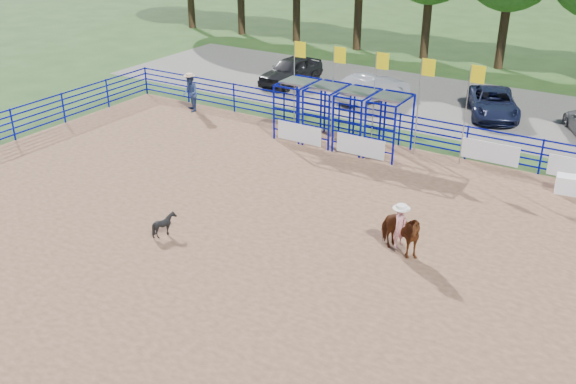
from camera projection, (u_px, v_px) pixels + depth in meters
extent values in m
plane|color=#335421|center=(276.00, 241.00, 20.80)|extent=(120.00, 120.00, 0.00)
cube|color=#8A6045|center=(276.00, 240.00, 20.80)|extent=(30.00, 20.00, 0.02)
cube|color=slate|center=(451.00, 105.00, 33.84)|extent=(40.00, 10.00, 0.01)
cube|color=white|center=(574.00, 185.00, 23.80)|extent=(1.36, 0.79, 0.68)
imported|color=#612F13|center=(399.00, 232.00, 19.72)|extent=(1.94, 1.35, 1.50)
imported|color=#A5172D|center=(402.00, 208.00, 19.36)|extent=(0.46, 0.56, 1.32)
cylinder|color=white|center=(403.00, 187.00, 19.07)|extent=(0.54, 0.54, 0.12)
imported|color=black|center=(165.00, 224.00, 20.92)|extent=(0.92, 0.89, 0.79)
imported|color=navy|center=(190.00, 93.00, 32.44)|extent=(1.16, 1.14, 1.88)
cylinder|color=tan|center=(189.00, 75.00, 32.03)|extent=(0.56, 0.56, 0.11)
imported|color=black|center=(291.00, 71.00, 37.12)|extent=(2.21, 4.70, 1.55)
imported|color=gray|center=(372.00, 87.00, 34.24)|extent=(3.09, 4.56, 1.42)
imported|color=#151A34|center=(493.00, 103.00, 31.95)|extent=(3.84, 5.24, 1.32)
cube|color=white|center=(299.00, 133.00, 28.34)|extent=(2.20, 0.04, 0.85)
cube|color=white|center=(360.00, 146.00, 26.91)|extent=(2.20, 0.04, 0.85)
cube|color=white|center=(489.00, 152.00, 26.29)|extent=(2.40, 0.04, 0.85)
cylinder|color=#3F2B19|center=(241.00, 3.00, 49.26)|extent=(0.56, 0.56, 4.80)
cylinder|color=#3F2B19|center=(297.00, 8.00, 46.88)|extent=(0.56, 0.56, 4.80)
cylinder|color=#3F2B19|center=(358.00, 15.00, 44.49)|extent=(0.56, 0.56, 4.80)
cylinder|color=#3F2B19|center=(427.00, 22.00, 42.10)|extent=(0.56, 0.56, 4.80)
cylinder|color=#3F2B19|center=(503.00, 30.00, 39.71)|extent=(0.56, 0.56, 4.80)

